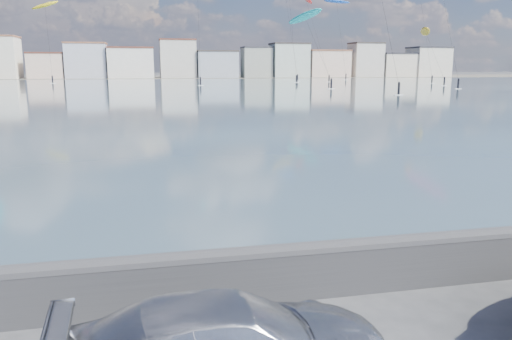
# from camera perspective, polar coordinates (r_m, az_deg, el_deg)

# --- Properties ---
(bay_water) EXTENTS (500.00, 177.00, 0.00)m
(bay_water) POSITION_cam_1_polar(r_m,az_deg,el_deg) (97.20, -11.81, 9.02)
(bay_water) COLOR #374954
(bay_water) RESTS_ON ground
(far_shore_strip) EXTENTS (500.00, 60.00, 0.00)m
(far_shore_strip) POSITION_cam_1_polar(r_m,az_deg,el_deg) (205.65, -12.21, 10.33)
(far_shore_strip) COLOR #4C473D
(far_shore_strip) RESTS_ON ground
(seawall) EXTENTS (400.00, 0.36, 1.08)m
(seawall) POSITION_cam_1_polar(r_m,az_deg,el_deg) (9.14, -4.49, -11.92)
(seawall) COLOR #28282B
(seawall) RESTS_ON ground
(far_buildings) EXTENTS (240.79, 13.26, 14.60)m
(far_buildings) POSITION_cam_1_polar(r_m,az_deg,el_deg) (191.62, -11.86, 12.06)
(far_buildings) COLOR #B7C6BC
(far_buildings) RESTS_ON ground
(kitesurfer_5) EXTENTS (5.79, 16.79, 13.81)m
(kitesurfer_5) POSITION_cam_1_polar(r_m,az_deg,el_deg) (130.97, 18.81, 14.66)
(kitesurfer_5) COLOR #BF8C19
(kitesurfer_5) RESTS_ON ground
(kitesurfer_8) EXTENTS (8.76, 14.39, 21.78)m
(kitesurfer_8) POSITION_cam_1_polar(r_m,az_deg,el_deg) (149.64, -22.98, 16.86)
(kitesurfer_8) COLOR yellow
(kitesurfer_8) RESTS_ON ground
(kitesurfer_10) EXTENTS (8.22, 15.88, 26.28)m
(kitesurfer_10) POSITION_cam_1_polar(r_m,az_deg,el_deg) (174.62, 9.19, 18.38)
(kitesurfer_10) COLOR blue
(kitesurfer_10) RESTS_ON ground
(kitesurfer_15) EXTENTS (6.51, 14.55, 15.80)m
(kitesurfer_15) POSITION_cam_1_polar(r_m,az_deg,el_deg) (105.63, 5.62, 17.00)
(kitesurfer_15) COLOR #19BFBF
(kitesurfer_15) RESTS_ON ground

